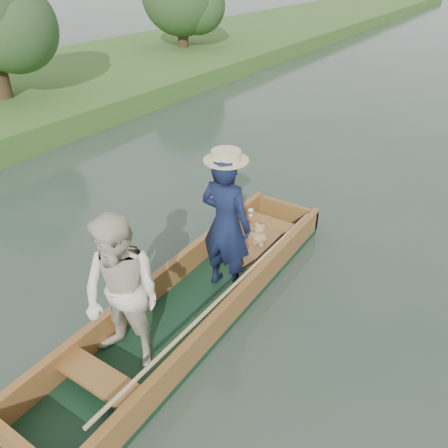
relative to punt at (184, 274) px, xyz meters
The scene contains 2 objects.
ground 0.71m from the punt, 85.52° to the left, with size 120.00×120.00×0.00m, color #283D30.
punt is the anchor object (origin of this frame).
Camera 1 is at (2.56, -3.32, 3.82)m, focal length 35.00 mm.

